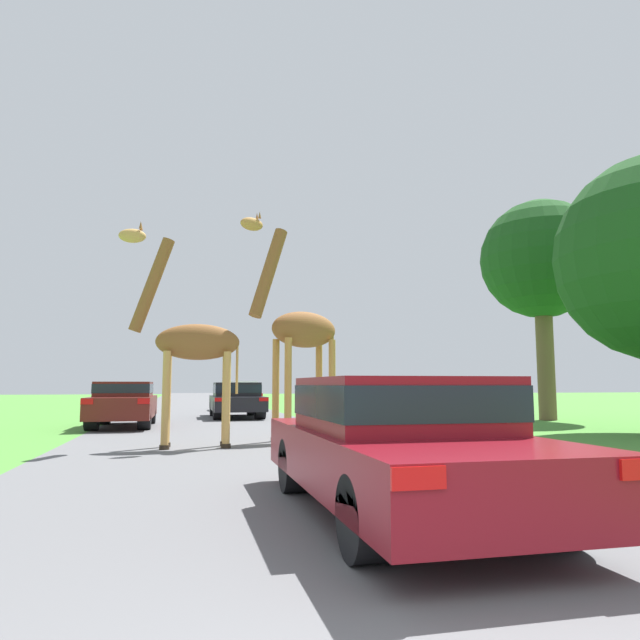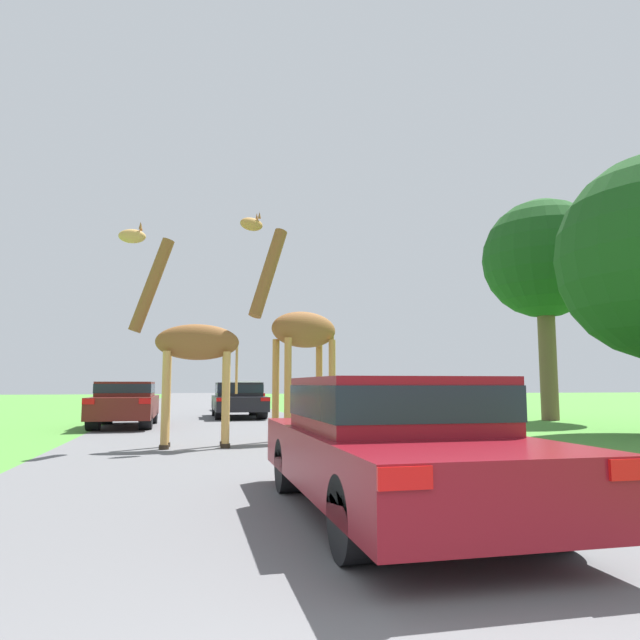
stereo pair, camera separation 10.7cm
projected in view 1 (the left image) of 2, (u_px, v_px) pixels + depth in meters
The scene contains 8 objects.
road at pixel (202, 409), 30.15m from camera, with size 6.96×120.00×0.00m.
giraffe_near_road at pixel (298, 331), 13.39m from camera, with size 2.57×1.34×5.24m.
giraffe_companion at pixel (190, 342), 12.02m from camera, with size 2.57×0.70×4.73m.
car_lead_maroon at pixel (398, 440), 5.82m from camera, with size 1.91×4.75×1.38m.
car_queue_right at pixel (124, 402), 17.68m from camera, with size 1.80×4.43×1.39m.
car_queue_left at pixel (238, 395), 29.39m from camera, with size 1.94×4.32×1.48m.
car_far_ahead at pixel (236, 398), 22.75m from camera, with size 1.94×4.55×1.38m.
tree_left_edge at pixel (541, 261), 21.62m from camera, with size 4.49×4.49×8.29m.
Camera 1 is at (-0.92, -1.11, 1.30)m, focal length 32.00 mm.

